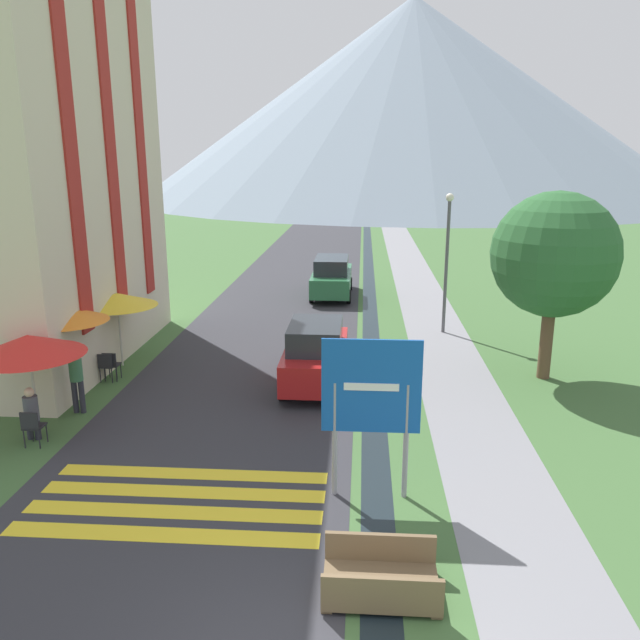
# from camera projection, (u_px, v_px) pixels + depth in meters

# --- Properties ---
(ground_plane) EXTENTS (160.00, 160.00, 0.00)m
(ground_plane) POSITION_uv_depth(u_px,v_px,m) (342.00, 304.00, 27.07)
(ground_plane) COLOR #3D6033
(road) EXTENTS (6.40, 60.00, 0.01)m
(road) POSITION_uv_depth(u_px,v_px,m) (306.00, 264.00, 36.88)
(road) COLOR #2D2D33
(road) RESTS_ON ground_plane
(footpath) EXTENTS (2.20, 60.00, 0.01)m
(footpath) POSITION_uv_depth(u_px,v_px,m) (409.00, 266.00, 36.48)
(footpath) COLOR slate
(footpath) RESTS_ON ground_plane
(drainage_channel) EXTENTS (0.60, 60.00, 0.00)m
(drainage_channel) POSITION_uv_depth(u_px,v_px,m) (368.00, 265.00, 36.64)
(drainage_channel) COLOR black
(drainage_channel) RESTS_ON ground_plane
(crosswalk_marking) EXTENTS (5.44, 2.54, 0.01)m
(crosswalk_marking) POSITION_uv_depth(u_px,v_px,m) (178.00, 502.00, 11.60)
(crosswalk_marking) COLOR yellow
(crosswalk_marking) RESTS_ON ground_plane
(mountain_distant) EXTENTS (79.03, 79.03, 27.80)m
(mountain_distant) POSITION_uv_depth(u_px,v_px,m) (411.00, 101.00, 89.83)
(mountain_distant) COLOR gray
(mountain_distant) RESTS_ON ground_plane
(hotel_building) EXTENTS (6.17, 9.80, 12.99)m
(hotel_building) POSITION_uv_depth(u_px,v_px,m) (14.00, 131.00, 18.21)
(hotel_building) COLOR beige
(hotel_building) RESTS_ON ground_plane
(road_sign) EXTENTS (1.81, 0.11, 3.09)m
(road_sign) POSITION_uv_depth(u_px,v_px,m) (371.00, 398.00, 11.33)
(road_sign) COLOR gray
(road_sign) RESTS_ON ground_plane
(footbridge) EXTENTS (1.70, 1.10, 0.65)m
(footbridge) POSITION_uv_depth(u_px,v_px,m) (381.00, 580.00, 9.13)
(footbridge) COLOR brown
(footbridge) RESTS_ON ground_plane
(parked_car_near) EXTENTS (1.76, 3.93, 1.82)m
(parked_car_near) POSITION_uv_depth(u_px,v_px,m) (316.00, 354.00, 17.32)
(parked_car_near) COLOR #A31919
(parked_car_near) RESTS_ON ground_plane
(parked_car_far) EXTENTS (1.81, 4.55, 1.82)m
(parked_car_far) POSITION_uv_depth(u_px,v_px,m) (332.00, 277.00, 28.34)
(parked_car_far) COLOR #28663D
(parked_car_far) RESTS_ON ground_plane
(cafe_chair_nearest) EXTENTS (0.40, 0.40, 0.85)m
(cafe_chair_nearest) POSITION_uv_depth(u_px,v_px,m) (32.00, 425.00, 13.68)
(cafe_chair_nearest) COLOR #232328
(cafe_chair_nearest) RESTS_ON ground_plane
(cafe_chair_far_right) EXTENTS (0.40, 0.40, 0.85)m
(cafe_chair_far_right) POSITION_uv_depth(u_px,v_px,m) (111.00, 364.00, 17.74)
(cafe_chair_far_right) COLOR #232328
(cafe_chair_far_right) RESTS_ON ground_plane
(cafe_chair_far_left) EXTENTS (0.40, 0.40, 0.85)m
(cafe_chair_far_left) POSITION_uv_depth(u_px,v_px,m) (107.00, 365.00, 17.64)
(cafe_chair_far_left) COLOR #232328
(cafe_chair_far_left) RESTS_ON ground_plane
(cafe_umbrella_front_red) EXTENTS (2.48, 2.48, 2.37)m
(cafe_umbrella_front_red) POSITION_uv_depth(u_px,v_px,m) (28.00, 345.00, 13.95)
(cafe_umbrella_front_red) COLOR #B7B2A8
(cafe_umbrella_front_red) RESTS_ON ground_plane
(cafe_umbrella_middle_orange) EXTENTS (2.16, 2.16, 2.43)m
(cafe_umbrella_middle_orange) POSITION_uv_depth(u_px,v_px,m) (66.00, 314.00, 16.34)
(cafe_umbrella_middle_orange) COLOR #B7B2A8
(cafe_umbrella_middle_orange) RESTS_ON ground_plane
(cafe_umbrella_rear_yellow) EXTENTS (2.37, 2.37, 2.28)m
(cafe_umbrella_rear_yellow) POSITION_uv_depth(u_px,v_px,m) (117.00, 300.00, 18.62)
(cafe_umbrella_rear_yellow) COLOR #B7B2A8
(cafe_umbrella_rear_yellow) RESTS_ON ground_plane
(person_seated_near) EXTENTS (0.32, 0.32, 1.24)m
(person_seated_near) POSITION_uv_depth(u_px,v_px,m) (31.00, 411.00, 14.01)
(person_seated_near) COLOR #282833
(person_seated_near) RESTS_ON ground_plane
(person_standing_terrace) EXTENTS (0.32, 0.32, 1.62)m
(person_standing_terrace) POSITION_uv_depth(u_px,v_px,m) (76.00, 377.00, 15.41)
(person_standing_terrace) COLOR #282833
(person_standing_terrace) RESTS_ON ground_plane
(person_seated_far) EXTENTS (0.32, 0.32, 1.22)m
(person_seated_far) POSITION_uv_depth(u_px,v_px,m) (86.00, 362.00, 17.35)
(person_seated_far) COLOR #282833
(person_seated_far) RESTS_ON ground_plane
(streetlamp) EXTENTS (0.28, 0.28, 4.99)m
(streetlamp) POSITION_uv_depth(u_px,v_px,m) (447.00, 251.00, 22.01)
(streetlamp) COLOR #515156
(streetlamp) RESTS_ON ground_plane
(tree_by_path) EXTENTS (3.49, 3.49, 5.34)m
(tree_by_path) POSITION_uv_depth(u_px,v_px,m) (555.00, 255.00, 17.21)
(tree_by_path) COLOR brown
(tree_by_path) RESTS_ON ground_plane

